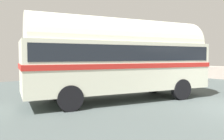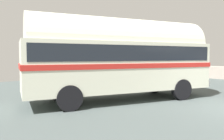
% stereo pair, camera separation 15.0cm
% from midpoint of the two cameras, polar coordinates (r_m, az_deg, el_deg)
% --- Properties ---
extents(vintage_coach, '(4.64, 8.91, 3.70)m').
position_cam_midpoint_polar(vintage_coach, '(10.10, 2.56, 3.68)').
color(vintage_coach, black).
rests_on(vintage_coach, ground).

